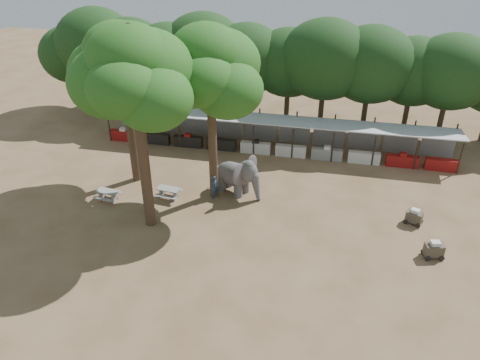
% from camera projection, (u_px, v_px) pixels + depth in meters
% --- Properties ---
extents(ground, '(100.00, 100.00, 0.00)m').
position_uv_depth(ground, '(239.00, 256.00, 26.15)').
color(ground, brown).
rests_on(ground, ground).
extents(vendor_stalls, '(28.00, 2.99, 2.80)m').
position_uv_depth(vendor_stalls, '(275.00, 136.00, 37.29)').
color(vendor_stalls, '#AFB3B8').
rests_on(vendor_stalls, ground).
extents(yard_tree_left, '(7.10, 6.90, 11.02)m').
position_uv_depth(yard_tree_left, '(122.00, 66.00, 29.77)').
color(yard_tree_left, '#332316').
rests_on(yard_tree_left, ground).
extents(yard_tree_center, '(7.10, 6.90, 12.04)m').
position_uv_depth(yard_tree_center, '(133.00, 77.00, 24.49)').
color(yard_tree_center, '#332316').
rests_on(yard_tree_center, ground).
extents(yard_tree_back, '(7.10, 6.90, 11.36)m').
position_uv_depth(yard_tree_back, '(209.00, 71.00, 27.68)').
color(yard_tree_back, '#332316').
rests_on(yard_tree_back, ground).
extents(backdrop_trees, '(46.46, 5.95, 8.33)m').
position_uv_depth(backdrop_trees, '(286.00, 64.00, 39.49)').
color(backdrop_trees, '#332316').
rests_on(backdrop_trees, ground).
extents(elephant, '(3.65, 2.89, 2.73)m').
position_uv_depth(elephant, '(238.00, 175.00, 31.38)').
color(elephant, '#474444').
rests_on(elephant, ground).
extents(handler, '(0.62, 0.72, 1.69)m').
position_uv_depth(handler, '(215.00, 187.00, 31.08)').
color(handler, '#26384C').
rests_on(handler, ground).
extents(picnic_table_near, '(1.61, 1.48, 0.72)m').
position_uv_depth(picnic_table_near, '(108.00, 194.00, 31.00)').
color(picnic_table_near, gray).
rests_on(picnic_table_near, ground).
extents(picnic_table_far, '(1.66, 1.53, 0.75)m').
position_uv_depth(picnic_table_far, '(169.00, 192.00, 31.22)').
color(picnic_table_far, gray).
rests_on(picnic_table_far, ground).
extents(cart_front, '(1.23, 0.95, 1.07)m').
position_uv_depth(cart_front, '(434.00, 249.00, 25.85)').
color(cart_front, '#393228').
rests_on(cart_front, ground).
extents(cart_back, '(1.23, 1.03, 1.02)m').
position_uv_depth(cart_back, '(414.00, 216.00, 28.68)').
color(cart_back, '#393228').
rests_on(cart_back, ground).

